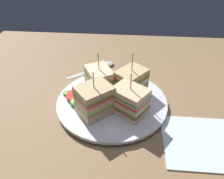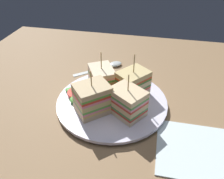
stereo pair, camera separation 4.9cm
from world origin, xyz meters
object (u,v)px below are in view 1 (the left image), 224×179
sandwich_wedge_2 (130,101)px  spoon (103,66)px  sandwich_wedge_3 (131,82)px  sandwich_wedge_0 (99,79)px  napkin (201,141)px  plate (112,102)px  chip_pile (115,102)px  sandwich_wedge_1 (95,100)px

sandwich_wedge_2 → spoon: 22.19cm
sandwich_wedge_3 → sandwich_wedge_0: bearing=-56.3°
napkin → sandwich_wedge_0: bearing=-33.4°
plate → napkin: size_ratio=1.77×
sandwich_wedge_3 → chip_pile: sandwich_wedge_3 is taller
plate → napkin: (-17.82, 9.81, -0.51)cm
plate → sandwich_wedge_3: bearing=-140.4°
sandwich_wedge_1 → plate: bearing=12.8°
sandwich_wedge_1 → chip_pile: sandwich_wedge_1 is taller
napkin → sandwich_wedge_3: bearing=-44.0°
sandwich_wedge_1 → spoon: (0.99, -21.00, -4.10)cm
sandwich_wedge_0 → napkin: bearing=27.4°
sandwich_wedge_3 → chip_pile: 6.68cm
plate → spoon: 17.21cm
sandwich_wedge_1 → sandwich_wedge_3: sandwich_wedge_3 is taller
sandwich_wedge_2 → chip_pile: bearing=10.0°
sandwich_wedge_0 → napkin: 25.66cm
chip_pile → spoon: chip_pile is taller
sandwich_wedge_0 → napkin: (-21.19, 13.97, -3.77)cm
sandwich_wedge_0 → chip_pile: (-4.19, 6.26, -1.58)cm
napkin → sandwich_wedge_1: bearing=-14.7°
sandwich_wedge_2 → chip_pile: 3.91cm
spoon → sandwich_wedge_2: bearing=-106.7°
sandwich_wedge_1 → sandwich_wedge_2: (-7.13, -0.71, -0.28)cm
sandwich_wedge_1 → chip_pile: size_ratio=1.24×
plate → sandwich_wedge_3: sandwich_wedge_3 is taller
sandwich_wedge_0 → sandwich_wedge_1: (-0.20, 8.47, 0.49)cm
sandwich_wedge_0 → spoon: sandwich_wedge_0 is taller
chip_pile → napkin: (-17.00, 7.71, -2.18)cm
sandwich_wedge_1 → napkin: sandwich_wedge_1 is taller
sandwich_wedge_1 → chip_pile: 5.01cm
plate → sandwich_wedge_2: sandwich_wedge_2 is taller
sandwich_wedge_1 → napkin: bearing=-55.5°
plate → napkin: bearing=151.2°
plate → sandwich_wedge_0: sandwich_wedge_0 is taller
sandwich_wedge_0 → sandwich_wedge_3: sandwich_wedge_3 is taller
napkin → spoon: bearing=-50.3°
sandwich_wedge_3 → spoon: bearing=-108.6°
plate → sandwich_wedge_1: (3.18, 4.31, 3.75)cm
sandwich_wedge_0 → spoon: size_ratio=0.75×
sandwich_wedge_3 → chip_pile: (3.31, 5.51, -1.80)cm
sandwich_wedge_3 → spoon: (8.29, -13.29, -3.82)cm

